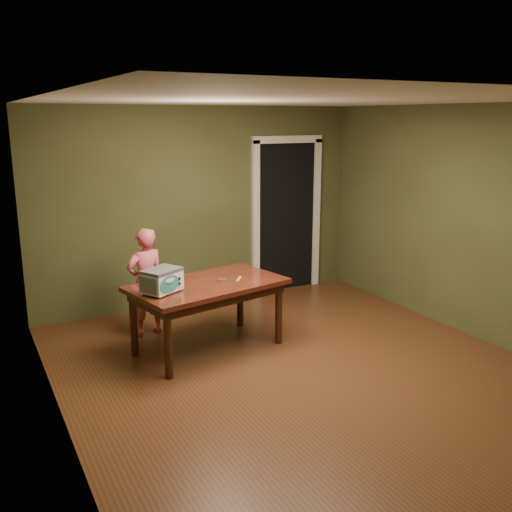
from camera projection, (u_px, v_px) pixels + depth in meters
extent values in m
plane|color=#5B301A|center=(300.00, 370.00, 5.67)|extent=(5.00, 5.00, 0.00)
cube|color=#4A502B|center=(201.00, 207.00, 7.52)|extent=(4.50, 0.02, 2.60)
cube|color=#4A502B|center=(53.00, 272.00, 4.35)|extent=(0.02, 5.00, 2.60)
cube|color=#4A502B|center=(473.00, 223.00, 6.38)|extent=(0.02, 5.00, 2.60)
cube|color=white|center=(305.00, 100.00, 5.06)|extent=(4.50, 5.00, 0.02)
cube|color=black|center=(275.00, 214.00, 8.42)|extent=(0.90, 0.60, 2.10)
cube|color=black|center=(286.00, 218.00, 8.15)|extent=(0.90, 0.02, 2.10)
cube|color=white|center=(256.00, 221.00, 7.91)|extent=(0.10, 0.06, 2.20)
cube|color=white|center=(316.00, 215.00, 8.36)|extent=(0.10, 0.06, 2.20)
cube|color=white|center=(288.00, 139.00, 7.88)|extent=(1.10, 0.06, 0.10)
cube|color=#39150D|center=(207.00, 285.00, 6.02)|extent=(1.75, 1.20, 0.05)
cube|color=black|center=(208.00, 292.00, 6.04)|extent=(1.60, 1.06, 0.10)
cylinder|color=black|center=(168.00, 344.00, 5.42)|extent=(0.08, 0.08, 0.70)
cylinder|color=black|center=(134.00, 324.00, 5.94)|extent=(0.08, 0.08, 0.70)
cylinder|color=black|center=(279.00, 313.00, 6.27)|extent=(0.08, 0.08, 0.70)
cylinder|color=black|center=(240.00, 298.00, 6.80)|extent=(0.08, 0.08, 0.70)
cylinder|color=#4C4F54|center=(159.00, 297.00, 5.50)|extent=(0.02, 0.02, 0.02)
cylinder|color=#4C4F54|center=(144.00, 294.00, 5.60)|extent=(0.02, 0.02, 0.02)
cylinder|color=#4C4F54|center=(180.00, 290.00, 5.74)|extent=(0.02, 0.02, 0.02)
cylinder|color=#4C4F54|center=(165.00, 287.00, 5.85)|extent=(0.02, 0.02, 0.02)
cube|color=white|center=(162.00, 281.00, 5.65)|extent=(0.44, 0.40, 0.21)
cube|color=#4C4F54|center=(161.00, 270.00, 5.62)|extent=(0.45, 0.41, 0.03)
cube|color=#4C4F54|center=(148.00, 286.00, 5.49)|extent=(0.13, 0.21, 0.16)
cube|color=#4C4F54|center=(175.00, 277.00, 5.80)|extent=(0.13, 0.21, 0.16)
ellipsoid|color=teal|center=(170.00, 284.00, 5.55)|extent=(0.25, 0.14, 0.17)
cylinder|color=black|center=(179.00, 278.00, 5.66)|extent=(0.03, 0.02, 0.02)
cylinder|color=black|center=(180.00, 284.00, 5.67)|extent=(0.02, 0.02, 0.02)
cylinder|color=silver|center=(222.00, 280.00, 6.07)|extent=(0.10, 0.10, 0.02)
cylinder|color=#4E301A|center=(222.00, 279.00, 6.07)|extent=(0.09, 0.09, 0.01)
cube|color=#CEBD59|center=(239.00, 279.00, 6.14)|extent=(0.13, 0.16, 0.01)
imported|color=#D95964|center=(146.00, 282.00, 6.47)|extent=(0.50, 0.38, 1.25)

